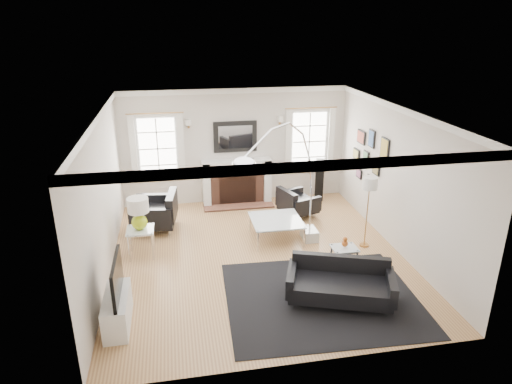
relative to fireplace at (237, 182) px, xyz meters
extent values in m
plane|color=#9C6641|center=(0.00, -2.79, -0.54)|extent=(6.00, 6.00, 0.00)
cube|color=beige|center=(0.00, 0.21, 0.86)|extent=(5.50, 0.04, 2.80)
cube|color=beige|center=(0.00, -5.79, 0.86)|extent=(5.50, 0.04, 2.80)
cube|color=beige|center=(-2.75, -2.79, 0.86)|extent=(0.04, 6.00, 2.80)
cube|color=beige|center=(2.75, -2.79, 0.86)|extent=(0.04, 6.00, 2.80)
cube|color=white|center=(0.00, -2.79, 2.26)|extent=(5.50, 6.00, 0.02)
cube|color=white|center=(0.00, -2.79, 2.20)|extent=(5.50, 6.00, 0.12)
cube|color=white|center=(-0.75, 0.01, 0.01)|extent=(0.18, 0.38, 1.10)
cube|color=white|center=(0.75, 0.01, 0.01)|extent=(0.18, 0.38, 1.10)
cube|color=white|center=(0.00, 0.01, 0.51)|extent=(1.70, 0.38, 0.12)
cube|color=white|center=(0.00, 0.01, 0.41)|extent=(1.50, 0.34, 0.10)
cube|color=brown|center=(0.00, 0.03, -0.09)|extent=(1.30, 0.30, 0.90)
cube|color=black|center=(0.00, -0.07, -0.16)|extent=(0.90, 0.10, 0.76)
cube|color=brown|center=(0.00, -0.24, -0.52)|extent=(1.70, 0.50, 0.04)
cube|color=black|center=(0.00, 0.17, 1.11)|extent=(1.05, 0.06, 0.75)
cube|color=white|center=(0.00, 0.13, 1.11)|extent=(0.82, 0.02, 0.55)
cube|color=white|center=(-1.85, 0.18, 0.91)|extent=(1.00, 0.05, 1.60)
cube|color=white|center=(-1.85, 0.15, 0.91)|extent=(0.84, 0.02, 1.44)
cube|color=white|center=(-2.40, 0.08, 0.96)|extent=(0.14, 0.05, 1.55)
cube|color=white|center=(-1.30, 0.08, 0.96)|extent=(0.14, 0.05, 1.55)
cube|color=white|center=(1.85, 0.18, 0.91)|extent=(1.00, 0.05, 1.60)
cube|color=white|center=(1.85, 0.15, 0.91)|extent=(0.84, 0.02, 1.44)
cube|color=white|center=(1.30, 0.08, 0.96)|extent=(0.14, 0.05, 1.55)
cube|color=white|center=(2.40, 0.08, 0.96)|extent=(0.14, 0.05, 1.55)
cube|color=black|center=(2.72, -2.19, 1.31)|extent=(0.03, 0.34, 0.44)
cube|color=gold|center=(2.70, -2.19, 1.31)|extent=(0.01, 0.29, 0.39)
cube|color=black|center=(2.72, -1.54, 1.36)|extent=(0.03, 0.28, 0.38)
cube|color=#3A60A0|center=(2.70, -1.54, 1.36)|extent=(0.01, 0.23, 0.33)
cube|color=black|center=(2.72, -0.99, 1.26)|extent=(0.03, 0.40, 0.30)
cube|color=#B94B39|center=(2.70, -0.99, 1.26)|extent=(0.01, 0.35, 0.25)
cube|color=black|center=(2.72, -1.89, 0.81)|extent=(0.03, 0.30, 0.30)
cube|color=olive|center=(2.70, -1.89, 0.81)|extent=(0.01, 0.25, 0.25)
cube|color=black|center=(2.72, -1.34, 0.86)|extent=(0.03, 0.26, 0.34)
cube|color=#52895A|center=(2.70, -1.34, 0.86)|extent=(0.01, 0.21, 0.29)
cube|color=black|center=(2.72, -0.79, 0.81)|extent=(0.03, 0.32, 0.24)
cube|color=tan|center=(2.70, -0.79, 0.81)|extent=(0.01, 0.27, 0.19)
cube|color=black|center=(2.72, -1.64, 0.41)|extent=(0.03, 0.24, 0.30)
cube|color=navy|center=(2.70, -1.64, 0.41)|extent=(0.01, 0.19, 0.25)
cube|color=black|center=(2.72, -1.04, 0.41)|extent=(0.03, 0.28, 0.22)
cube|color=#955777|center=(2.70, -1.04, 0.41)|extent=(0.01, 0.23, 0.17)
cube|color=white|center=(-2.45, -4.49, -0.29)|extent=(0.35, 1.00, 0.50)
cube|color=black|center=(-2.40, -4.49, 0.26)|extent=(0.05, 1.00, 0.58)
cube|color=black|center=(0.76, -4.39, -0.54)|extent=(3.22, 2.72, 0.01)
cube|color=black|center=(1.01, -4.54, -0.29)|extent=(1.77, 1.25, 0.27)
cube|color=black|center=(1.12, -4.22, -0.10)|extent=(1.56, 0.65, 0.45)
cube|color=black|center=(0.27, -4.28, -0.19)|extent=(0.37, 0.76, 0.34)
cube|color=black|center=(1.75, -4.80, -0.19)|extent=(0.37, 0.76, 0.34)
cube|color=black|center=(-1.99, -1.19, -0.23)|extent=(0.98, 0.98, 0.33)
cube|color=black|center=(-1.59, -1.23, 0.01)|extent=(0.26, 0.89, 0.55)
cube|color=black|center=(-1.93, -0.75, -0.10)|extent=(0.89, 0.24, 0.42)
cube|color=black|center=(-2.04, -1.62, -0.10)|extent=(0.89, 0.24, 0.42)
cube|color=black|center=(1.28, -1.03, -0.29)|extent=(0.92, 0.92, 0.27)
cube|color=black|center=(0.97, -1.14, -0.09)|extent=(0.36, 0.73, 0.45)
cube|color=black|center=(1.40, -1.37, -0.18)|extent=(0.72, 0.34, 0.34)
cube|color=black|center=(1.16, -0.69, -0.18)|extent=(0.72, 0.34, 0.34)
cube|color=silver|center=(0.50, -2.15, -0.10)|extent=(1.02, 1.02, 0.02)
cylinder|color=silver|center=(0.03, -2.62, -0.32)|extent=(0.04, 0.04, 0.45)
cylinder|color=silver|center=(0.97, -2.62, -0.32)|extent=(0.04, 0.04, 0.45)
cylinder|color=silver|center=(0.03, -1.68, -0.32)|extent=(0.04, 0.04, 0.45)
cylinder|color=silver|center=(0.97, -1.68, -0.32)|extent=(0.04, 0.04, 0.45)
cube|color=silver|center=(-2.20, -2.37, 0.01)|extent=(0.51, 0.51, 0.02)
cylinder|color=silver|center=(-2.42, -2.58, -0.26)|extent=(0.04, 0.04, 0.56)
cylinder|color=silver|center=(-1.98, -2.58, -0.26)|extent=(0.04, 0.04, 0.56)
cylinder|color=silver|center=(-2.42, -2.15, -0.26)|extent=(0.04, 0.04, 0.56)
cylinder|color=silver|center=(-1.98, -2.15, -0.26)|extent=(0.04, 0.04, 0.56)
cube|color=silver|center=(1.40, -3.66, -0.06)|extent=(0.45, 0.38, 0.02)
cylinder|color=silver|center=(1.22, -3.81, -0.29)|extent=(0.04, 0.04, 0.50)
cylinder|color=silver|center=(1.59, -3.81, -0.29)|extent=(0.04, 0.04, 0.50)
cylinder|color=silver|center=(1.22, -3.51, -0.29)|extent=(0.04, 0.04, 0.50)
cylinder|color=silver|center=(1.59, -3.51, -0.29)|extent=(0.04, 0.04, 0.50)
sphere|color=#ABCB19|center=(-2.20, -2.37, 0.17)|extent=(0.30, 0.30, 0.30)
cylinder|color=#ABCB19|center=(-2.20, -2.37, 0.32)|extent=(0.04, 0.04, 0.12)
cylinder|color=white|center=(-2.20, -2.37, 0.52)|extent=(0.40, 0.40, 0.28)
sphere|color=#B45017|center=(1.40, -3.66, 0.03)|extent=(0.12, 0.12, 0.12)
sphere|color=#B45017|center=(1.40, -3.66, 0.12)|extent=(0.08, 0.08, 0.08)
cube|color=white|center=(1.19, -2.26, -0.43)|extent=(0.28, 0.45, 0.23)
ellipsoid|color=silver|center=(-0.39, -3.62, 1.60)|extent=(0.38, 0.38, 0.23)
cylinder|color=#AF793D|center=(2.20, -2.76, -0.53)|extent=(0.19, 0.19, 0.03)
cylinder|color=#AF793D|center=(2.20, -2.76, 0.11)|extent=(0.02, 0.02, 1.30)
cylinder|color=white|center=(2.20, -2.76, 0.81)|extent=(0.30, 0.30, 0.24)
cube|color=black|center=(2.07, -0.14, -0.01)|extent=(0.27, 0.27, 1.06)
camera|label=1|loc=(-1.46, -10.48, 3.75)|focal=32.00mm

